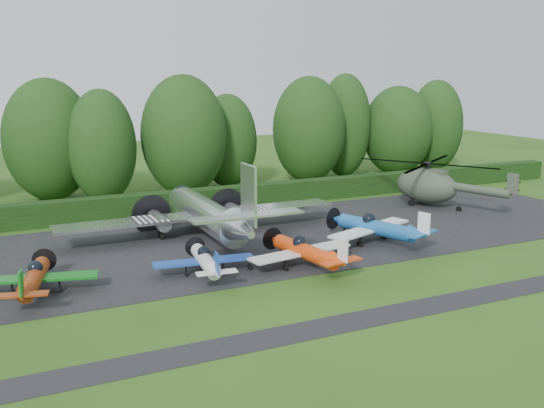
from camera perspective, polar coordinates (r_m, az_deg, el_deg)
name	(u,v)px	position (r m, az deg, el deg)	size (l,w,h in m)	color
ground	(263,290)	(35.17, -0.90, -8.13)	(160.00, 160.00, 0.00)	#234814
apron	(206,246)	(44.03, -6.25, -3.95)	(70.00, 18.00, 0.01)	black
taxiway_verge	(313,330)	(30.20, 3.87, -11.72)	(70.00, 2.00, 0.00)	black
hedgerow	(165,214)	(54.23, -10.02, -0.96)	(90.00, 1.60, 2.00)	black
transport_plane	(207,214)	(45.27, -6.11, -0.95)	(21.78, 16.70, 6.98)	silver
light_plane_red	(34,278)	(36.42, -21.48, -6.49)	(6.79, 7.14, 2.61)	#8E300D
light_plane_white	(205,260)	(37.41, -6.29, -5.30)	(6.31, 6.63, 2.42)	white
light_plane_orange	(305,251)	(38.60, 3.14, -4.44)	(7.29, 7.67, 2.80)	#E03F0D
light_plane_blue	(376,227)	(44.57, 9.78, -2.17)	(7.93, 8.34, 3.05)	#1A589F
helicopter	(427,183)	(58.02, 14.40, 1.95)	(12.83, 15.02, 4.13)	#364031
sign_board	(423,179)	(64.82, 13.99, 2.26)	(3.60, 0.13, 2.02)	#3F3326
tree_0	(309,130)	(68.48, 3.48, 6.99)	(8.15, 8.15, 11.89)	black
tree_1	(435,126)	(79.10, 15.13, 7.12)	(6.71, 6.71, 11.38)	black
tree_3	(102,147)	(59.62, -15.71, 5.23)	(6.43, 6.43, 10.80)	black
tree_6	(184,136)	(61.51, -8.29, 6.38)	(8.57, 8.57, 12.11)	black
tree_8	(397,131)	(75.01, 11.71, 6.77)	(8.30, 8.30, 10.69)	black
tree_9	(227,141)	(65.78, -4.22, 5.95)	(6.42, 6.42, 10.05)	black
tree_10	(345,126)	(72.66, 6.84, 7.33)	(6.21, 6.21, 12.16)	black
tree_11	(49,140)	(62.30, -20.25, 5.68)	(8.59, 8.59, 11.80)	black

